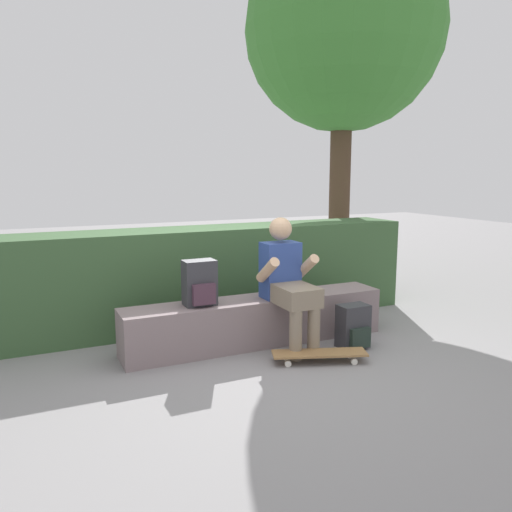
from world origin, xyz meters
The scene contains 8 objects.
ground_plane centered at (0.00, 0.00, 0.00)m, with size 24.00×24.00×0.00m, color gray.
bench_main centered at (0.00, 0.43, 0.22)m, with size 2.53×0.40×0.44m.
person_skater centered at (0.21, 0.22, 0.64)m, with size 0.49×0.62×1.19m.
skateboard_near_person centered at (0.27, -0.24, 0.07)m, with size 0.82×0.47×0.09m.
backpack_on_bench centered at (-0.56, 0.42, 0.63)m, with size 0.28×0.23×0.40m.
backpack_on_ground centered at (0.75, -0.05, 0.19)m, with size 0.28×0.23×0.40m.
hedge_row centered at (-0.23, 1.29, 0.51)m, with size 4.70×0.63×1.02m.
tree_behind_bench centered at (2.10, 2.20, 3.41)m, with size 2.63×2.63×4.75m.
Camera 1 is at (-1.97, -3.73, 1.60)m, focal length 35.72 mm.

